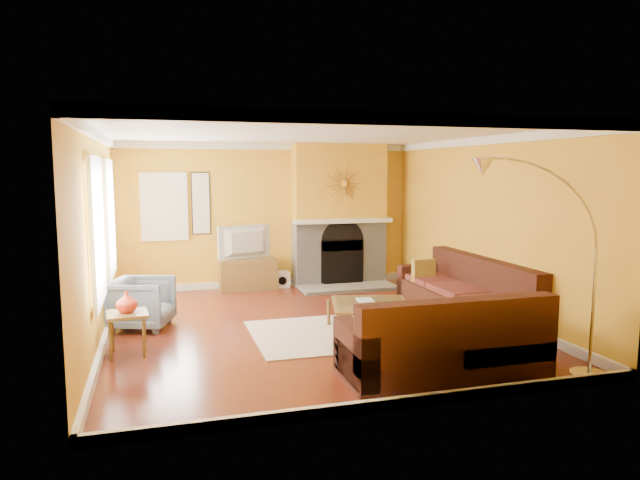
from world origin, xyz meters
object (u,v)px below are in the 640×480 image
object	(u,v)px
coffee_table	(371,317)
arc_lamp	(544,274)
media_console	(248,274)
side_table	(128,334)
armchair	(142,303)
sectional_sofa	(415,301)

from	to	relation	value
coffee_table	arc_lamp	xyz separation A→B (m)	(0.97, -2.29, 0.95)
coffee_table	arc_lamp	bearing A→B (deg)	-67.04
coffee_table	media_console	bearing A→B (deg)	109.77
side_table	armchair	bearing A→B (deg)	82.96
armchair	arc_lamp	world-z (taller)	arc_lamp
sectional_sofa	armchair	xyz separation A→B (m)	(-3.54, 1.31, -0.09)
sectional_sofa	side_table	distance (m)	3.69
media_console	arc_lamp	world-z (taller)	arc_lamp
arc_lamp	sectional_sofa	bearing A→B (deg)	101.97
sectional_sofa	arc_lamp	size ratio (longest dim) A/B	1.68
media_console	side_table	xyz separation A→B (m)	(-1.97, -3.37, -0.03)
arc_lamp	coffee_table	bearing A→B (deg)	112.96
coffee_table	media_console	distance (m)	3.48
coffee_table	armchair	distance (m)	3.19
coffee_table	media_console	world-z (taller)	media_console
media_console	armchair	size ratio (longest dim) A/B	1.33
side_table	sectional_sofa	bearing A→B (deg)	-2.41
sectional_sofa	side_table	size ratio (longest dim) A/B	7.51
arc_lamp	media_console	bearing A→B (deg)	111.10
coffee_table	media_console	size ratio (longest dim) A/B	0.99
coffee_table	side_table	size ratio (longest dim) A/B	2.00
armchair	side_table	bearing A→B (deg)	-168.79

